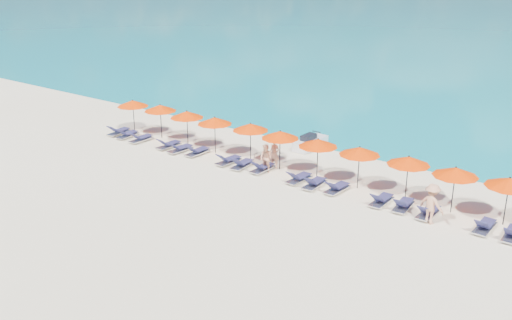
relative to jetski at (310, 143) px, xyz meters
The scene contains 34 objects.
ground 9.50m from the jetski, 86.06° to the right, with size 1400.00×1400.00×0.00m, color beige.
headland_main 610.37m from the jetski, 119.43° to the left, with size 374.00×242.00×126.50m.
headland_small 571.53m from the jetski, 105.18° to the left, with size 162.00×126.00×85.50m.
jetski is the anchor object (origin of this frame).
beachgoer_a 4.20m from the jetski, 86.95° to the right, with size 0.61×0.40×1.67m, color tan.
beachgoer_b 5.04m from the jetski, 87.18° to the right, with size 0.77×0.45×1.59m, color tan.
beachgoer_c 11.53m from the jetski, 30.53° to the right, with size 1.20×0.56×1.87m, color tan.
umbrella_0 12.29m from the jetski, 160.05° to the right, with size 2.10×2.10×2.28m.
umbrella_1 10.00m from the jetski, 156.49° to the right, with size 2.10×2.10×2.28m.
umbrella_2 7.88m from the jetski, 147.90° to the right, with size 2.10×2.10×2.28m.
umbrella_3 6.12m from the jetski, 135.33° to the right, with size 2.10×2.10×2.28m.
umbrella_4 4.57m from the jetski, 112.80° to the right, with size 2.10×2.10×2.28m.
umbrella_5 4.52m from the jetski, 81.96° to the right, with size 2.10×2.10×2.28m.
umbrella_6 5.42m from the jetski, 54.15° to the right, with size 2.10×2.10×2.28m.
umbrella_7 6.97m from the jetski, 37.09° to the right, with size 2.10×2.10×2.28m.
umbrella_8 9.05m from the jetski, 26.59° to the right, with size 2.10×2.10×2.28m.
umbrella_9 11.20m from the jetski, 21.97° to the right, with size 2.10×2.10×2.28m.
umbrella_10 13.31m from the jetski, 17.78° to the right, with size 2.10×2.10×2.28m.
lounger_0 12.95m from the jetski, 156.29° to the right, with size 0.72×1.73×0.66m.
lounger_1 12.09m from the jetski, 153.92° to the right, with size 0.78×1.75×0.66m.
lounger_2 10.90m from the jetski, 150.37° to the right, with size 0.64×1.71×0.66m.
lounger_3 8.83m from the jetski, 143.39° to the right, with size 0.71×1.73×0.66m.
lounger_4 8.05m from the jetski, 138.10° to the right, with size 0.77×1.75×0.66m.
lounger_5 7.03m from the jetski, 132.66° to the right, with size 0.64×1.71×0.66m.
lounger_6 5.73m from the jetski, 113.10° to the right, with size 0.78×1.75×0.66m.
lounger_7 5.44m from the jetski, 102.84° to the right, with size 0.76×1.75×0.66m.
lounger_8 5.09m from the jetski, 89.29° to the right, with size 0.65×1.71×0.66m.
lounger_9 5.78m from the jetski, 64.13° to the right, with size 0.74×1.74×0.66m.
lounger_10 6.43m from the jetski, 56.21° to the right, with size 0.68×1.72×0.66m.
lounger_11 7.09m from the jetski, 47.17° to the right, with size 0.73×1.74×0.66m.
lounger_12 8.99m from the jetski, 35.85° to the right, with size 0.62×1.70×0.66m.
lounger_13 9.84m from the jetski, 31.76° to the right, with size 0.77×1.75×0.66m.
lounger_14 10.96m from the jetski, 28.68° to the right, with size 0.67×1.72×0.66m.
lounger_15 13.17m from the jetski, 23.23° to the right, with size 0.65×1.71×0.66m.
Camera 1 is at (16.94, -19.52, 11.15)m, focal length 40.00 mm.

